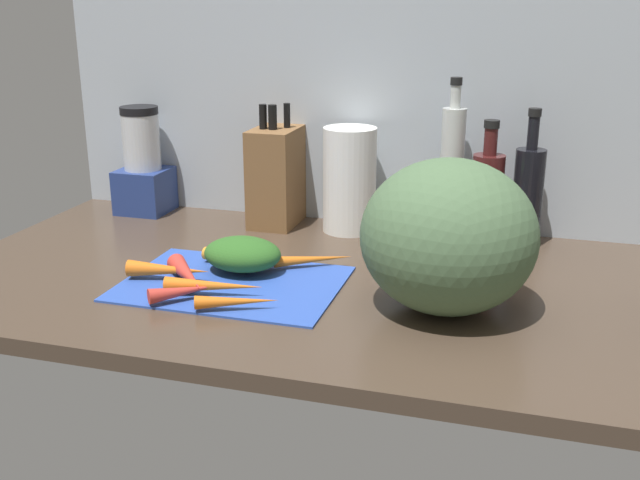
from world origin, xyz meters
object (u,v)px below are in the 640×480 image
object	(u,v)px
carrot_6	(313,259)
bottle_2	(528,195)
bottle_1	(487,197)
knife_block	(277,175)
cutting_board	(232,282)
carrot_1	(229,258)
winter_squash	(448,237)
paper_towel_roll	(349,180)
bottle_0	(451,171)
carrot_2	(188,275)
carrot_0	(183,291)
carrot_3	(214,286)
carrot_5	(168,270)
blender_appliance	(143,167)
carrot_4	(237,301)

from	to	relation	value
carrot_6	bottle_2	xyz separation A→B (cm)	(38.96, 26.21, 9.29)
bottle_1	bottle_2	size ratio (longest dim) A/B	0.92
knife_block	bottle_1	xyz separation A→B (cm)	(47.66, -2.81, -0.78)
cutting_board	bottle_2	bearing A→B (deg)	37.13
carrot_1	winter_squash	xyz separation A→B (cm)	(42.99, -8.45, 10.89)
cutting_board	paper_towel_roll	world-z (taller)	paper_towel_roll
bottle_0	carrot_2	bearing A→B (deg)	-133.52
carrot_2	bottle_2	xyz separation A→B (cm)	(57.81, 42.52, 8.65)
carrot_0	cutting_board	bearing A→B (deg)	65.41
cutting_board	winter_squash	size ratio (longest dim) A/B	1.36
carrot_1	paper_towel_roll	size ratio (longest dim) A/B	0.50
carrot_3	carrot_5	bearing A→B (deg)	157.37
carrot_1	winter_squash	distance (cm)	45.15
bottle_0	bottle_2	world-z (taller)	bottle_0
carrot_3	bottle_0	bearing A→B (deg)	52.84
carrot_3	bottle_2	size ratio (longest dim) A/B	0.59
carrot_3	blender_appliance	distance (cm)	61.07
carrot_3	carrot_5	world-z (taller)	carrot_5
carrot_6	bottle_1	world-z (taller)	bottle_1
carrot_6	knife_block	size ratio (longest dim) A/B	0.55
carrot_0	winter_squash	size ratio (longest dim) A/B	0.41
carrot_0	bottle_0	bearing A→B (deg)	51.86
carrot_0	bottle_0	xyz separation A→B (cm)	(39.44, 50.22, 12.76)
carrot_0	carrot_2	xyz separation A→B (cm)	(-2.18, 6.40, 0.39)
carrot_3	blender_appliance	world-z (taller)	blender_appliance
bottle_0	bottle_2	bearing A→B (deg)	-4.56
cutting_board	winter_squash	xyz separation A→B (cm)	(39.06, -0.33, 12.58)
cutting_board	bottle_1	bearing A→B (deg)	40.74
carrot_5	bottle_0	bearing A→B (deg)	42.04
winter_squash	knife_block	bearing A→B (deg)	137.87
bottle_1	bottle_2	xyz separation A→B (cm)	(8.23, 1.78, 0.60)
winter_squash	blender_appliance	size ratio (longest dim) A/B	1.13
carrot_0	carrot_2	world-z (taller)	carrot_2
carrot_1	carrot_4	world-z (taller)	carrot_1
carrot_0	carrot_1	bearing A→B (deg)	87.43
carrot_2	paper_towel_roll	bearing A→B (deg)	65.52
winter_squash	bottle_2	bearing A→B (deg)	73.09
carrot_1	bottle_2	world-z (taller)	bottle_2
carrot_2	knife_block	bearing A→B (deg)	87.47
carrot_0	carrot_1	xyz separation A→B (cm)	(0.83, 18.52, -0.07)
bottle_1	carrot_6	bearing A→B (deg)	-141.52
bottle_2	carrot_3	bearing A→B (deg)	-138.68
bottle_1	winter_squash	bearing A→B (deg)	-95.52
winter_squash	paper_towel_roll	world-z (taller)	winter_squash
carrot_6	bottle_0	world-z (taller)	bottle_0
carrot_4	paper_towel_roll	size ratio (longest dim) A/B	0.60
winter_squash	cutting_board	bearing A→B (deg)	179.51
carrot_4	blender_appliance	bearing A→B (deg)	131.51
carrot_6	bottle_2	distance (cm)	47.87
carrot_0	carrot_3	xyz separation A→B (cm)	(4.14, 3.65, 0.08)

